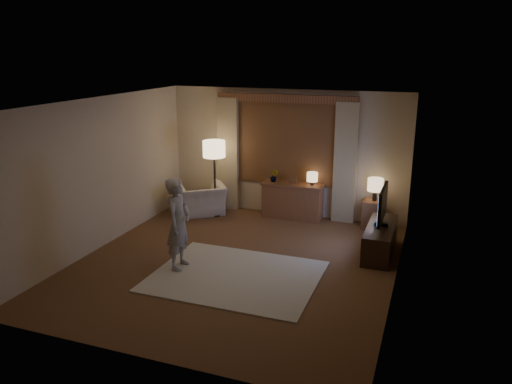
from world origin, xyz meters
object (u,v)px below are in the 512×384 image
at_px(tv_stand, 380,240).
at_px(person, 178,224).
at_px(sideboard, 292,202).
at_px(armchair, 201,199).
at_px(side_table, 373,214).

height_order(tv_stand, person, person).
height_order(sideboard, tv_stand, sideboard).
bearing_deg(sideboard, armchair, -168.22).
bearing_deg(person, armchair, 15.55).
relative_size(sideboard, person, 0.82).
xyz_separation_m(armchair, tv_stand, (3.81, -0.88, -0.07)).
xyz_separation_m(armchair, side_table, (3.54, 0.34, -0.04)).
distance_m(side_table, person, 3.96).
relative_size(side_table, person, 0.38).
relative_size(side_table, tv_stand, 0.40).
height_order(sideboard, person, person).
height_order(side_table, person, person).
bearing_deg(person, tv_stand, -63.44).
bearing_deg(tv_stand, side_table, 102.55).
bearing_deg(side_table, sideboard, 178.26).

